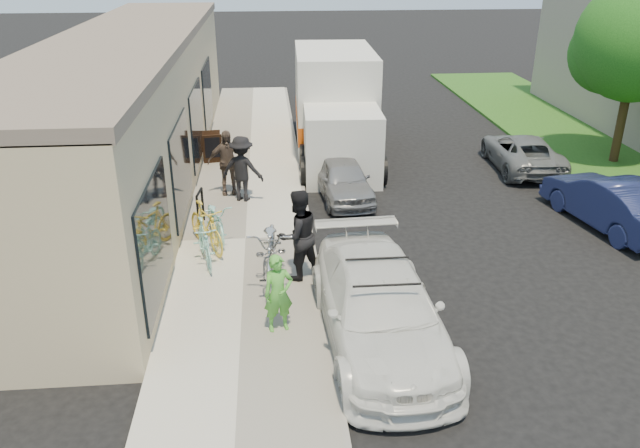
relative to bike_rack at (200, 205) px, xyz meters
name	(u,v)px	position (x,y,z in m)	size (l,w,h in m)	color
ground	(345,307)	(3.09, -3.89, -0.68)	(120.00, 120.00, 0.00)	black
sidewalk	(246,241)	(1.09, -0.89, -0.61)	(3.00, 34.00, 0.15)	beige
curb	(311,239)	(2.64, -0.89, -0.62)	(0.12, 34.00, 0.13)	gray
storefront	(134,108)	(-2.15, 4.10, 1.44)	(3.60, 20.00, 4.22)	#CCB68D
bike_rack	(200,205)	(0.00, 0.00, 0.00)	(0.12, 0.63, 0.88)	black
sandwich_board	(212,147)	(-0.05, 4.87, -0.04)	(0.66, 0.67, 0.96)	black
sedan_white	(380,307)	(3.53, -5.06, 0.02)	(2.21, 4.96, 1.45)	white
sedan_silver	(343,179)	(3.73, 1.87, -0.12)	(1.33, 3.29, 1.12)	gray
moving_truck	(336,109)	(3.98, 6.06, 0.79)	(2.75, 6.83, 3.31)	silver
far_car_blue	(610,202)	(10.10, -0.59, -0.04)	(1.36, 3.91, 1.29)	#171E47
far_car_gray	(522,152)	(9.62, 3.87, -0.14)	(1.80, 3.90, 1.08)	slate
median_tree	(635,46)	(12.77, 4.11, 3.01)	(3.64, 3.64, 5.57)	#3E2B16
tandem_bike	(272,251)	(1.70, -2.90, 0.12)	(0.86, 2.48, 1.30)	#B4B4B6
woman_rider	(278,293)	(1.79, -4.74, 0.20)	(0.53, 0.35, 1.46)	green
man_standing	(298,235)	(2.23, -2.84, 0.42)	(0.93, 0.72, 1.91)	black
cruiser_bike_a	(204,243)	(0.26, -2.03, -0.06)	(0.45, 1.58, 0.95)	#96E1D3
cruiser_bike_b	(216,219)	(0.43, -0.75, -0.08)	(0.61, 1.74, 0.91)	#96E1D3
cruiser_bike_c	(206,227)	(0.25, -1.31, -0.01)	(0.50, 1.75, 1.05)	yellow
bystander_a	(242,169)	(0.99, 1.57, 0.35)	(1.14, 0.66, 1.77)	black
bystander_b	(227,162)	(0.57, 2.10, 0.36)	(1.05, 0.44, 1.79)	brown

